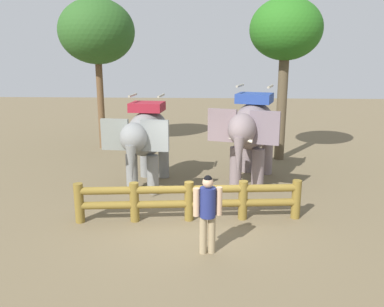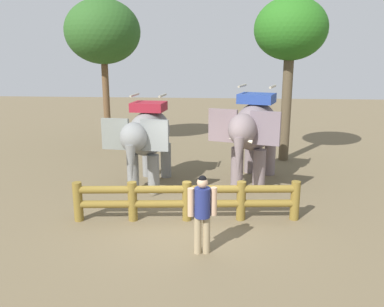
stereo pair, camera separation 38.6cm
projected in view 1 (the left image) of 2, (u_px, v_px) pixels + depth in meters
name	position (u px, v px, depth m)	size (l,w,h in m)	color
ground_plane	(189.00, 221.00, 10.37)	(60.00, 60.00, 0.00)	brown
log_fence	(189.00, 198.00, 10.31)	(5.89, 0.78, 1.05)	brown
elephant_near_left	(146.00, 136.00, 12.72)	(2.00, 3.53, 3.01)	gray
elephant_center	(252.00, 129.00, 13.15)	(2.61, 3.90, 3.27)	slate
tourist_woman_in_black	(208.00, 209.00, 8.48)	(0.62, 0.40, 1.78)	#9B8764
tree_far_left	(286.00, 32.00, 15.29)	(2.80, 2.80, 6.38)	brown
tree_back_center	(97.00, 32.00, 17.30)	(3.31, 3.31, 6.62)	brown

